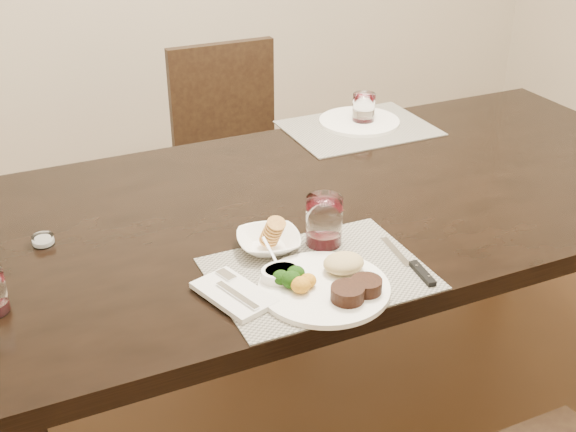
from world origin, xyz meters
name	(u,v)px	position (x,y,z in m)	size (l,w,h in m)	color
ground_plane	(344,402)	(0.00, 0.00, 0.00)	(4.50, 4.50, 0.00)	#462A16
dining_table	(353,218)	(0.00, 0.00, 0.67)	(2.00, 1.00, 0.75)	black
chair_far	(234,151)	(0.00, 0.93, 0.50)	(0.42, 0.42, 0.90)	black
placemat_near	(319,274)	(-0.27, -0.33, 0.75)	(0.46, 0.34, 0.00)	gray
placemat_far	(359,128)	(0.24, 0.39, 0.75)	(0.46, 0.34, 0.00)	gray
dinner_plate	(330,283)	(-0.28, -0.40, 0.77)	(0.28, 0.28, 0.05)	white
napkin_fork	(234,294)	(-0.47, -0.33, 0.76)	(0.15, 0.20, 0.02)	white
steak_knife	(416,268)	(-0.07, -0.40, 0.76)	(0.03, 0.22, 0.01)	silver
cracker_bowl	(269,241)	(-0.33, -0.19, 0.77)	(0.17, 0.17, 0.06)	white
sauce_ramekin	(281,275)	(-0.36, -0.33, 0.77)	(0.09, 0.13, 0.07)	white
wine_glass_near	(324,223)	(-0.20, -0.22, 0.81)	(0.08, 0.08, 0.12)	white
far_plate	(359,121)	(0.26, 0.43, 0.76)	(0.26, 0.26, 0.01)	white
wine_glass_far	(364,110)	(0.27, 0.42, 0.80)	(0.07, 0.07, 0.10)	white
salt_cellar	(43,241)	(-0.80, 0.06, 0.76)	(0.05, 0.05, 0.02)	white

